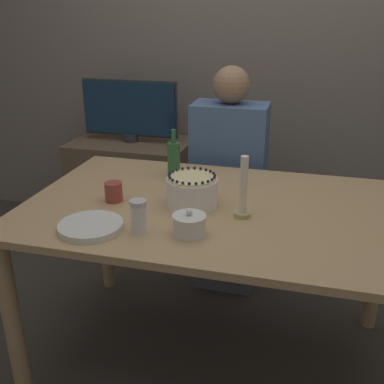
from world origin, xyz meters
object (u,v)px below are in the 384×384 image
Objects in this scene: sugar_bowl at (189,224)px; bottle at (174,158)px; cake at (192,191)px; candle at (243,193)px; sugar_shaker at (138,216)px; tv_monitor at (130,110)px; person_man_blue_shirt at (228,194)px.

sugar_bowl is 0.61m from bottle.
cake is 0.85× the size of candle.
cake is at bearing 66.43° from sugar_shaker.
bottle is at bearing -55.76° from tv_monitor.
tv_monitor is at bearing 122.69° from cake.
tv_monitor reaches higher than candle.
bottle is at bearing 94.82° from sugar_shaker.
bottle is (-0.17, 0.32, 0.02)m from cake.
sugar_bowl is at bearing -68.10° from bottle.
person_man_blue_shirt is at bearing -29.18° from tv_monitor.
tv_monitor is (-0.72, 1.12, 0.07)m from cake.
person_man_blue_shirt reaches higher than sugar_bowl.
cake reaches higher than sugar_bowl.
bottle is 0.54m from person_man_blue_shirt.
cake is at bearing 88.00° from person_man_blue_shirt.
person_man_blue_shirt is (0.20, 0.39, -0.32)m from bottle.
person_man_blue_shirt is 0.93m from tv_monitor.
tv_monitor is at bearing -29.18° from person_man_blue_shirt.
candle is 0.85m from person_man_blue_shirt.
tv_monitor is (-0.75, 0.42, 0.36)m from person_man_blue_shirt.
sugar_shaker is 0.51× the size of candle.
tv_monitor is (-0.94, 1.18, 0.03)m from candle.
candle is (0.34, 0.22, 0.03)m from sugar_shaker.
person_man_blue_shirt is 1.92× the size of tv_monitor.
cake is at bearing 165.43° from candle.
candle is at bearing 33.65° from sugar_shaker.
candle is at bearing -43.98° from bottle.
sugar_shaker is 0.19× the size of tv_monitor.
cake is 1.68× the size of sugar_shaker.
cake reaches higher than sugar_shaker.
bottle is (-0.23, 0.57, 0.05)m from sugar_bowl.
tv_monitor is (-0.78, 1.37, 0.09)m from sugar_bowl.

